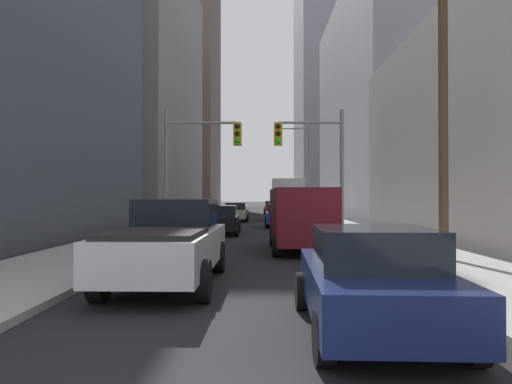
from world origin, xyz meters
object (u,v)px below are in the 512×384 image
city_bus (286,198)px  sedan_red (272,207)px  sedan_navy (371,279)px  sedan_blue (280,215)px  cargo_van_maroon (300,215)px  sedan_beige (236,212)px  sedan_black (221,220)px  traffic_signal_near_right (313,153)px  traffic_signal_near_left (199,152)px  pickup_truck_white (170,242)px

city_bus → sedan_red: 13.45m
sedan_navy → sedan_blue: size_ratio=1.01×
city_bus → sedan_navy: size_ratio=2.71×
cargo_van_maroon → sedan_beige: 20.97m
city_bus → sedan_blue: bearing=-95.5°
city_bus → sedan_black: bearing=-104.7°
sedan_navy → sedan_beige: (-3.45, 30.84, 0.00)m
sedan_black → traffic_signal_near_right: 6.26m
traffic_signal_near_left → sedan_navy: bearing=-73.3°
traffic_signal_near_right → city_bus: bearing=90.2°
sedan_black → traffic_signal_near_right: traffic_signal_near_right is taller
pickup_truck_white → sedan_red: (3.55, 44.01, -0.16)m
sedan_navy → sedan_black: 17.98m
city_bus → sedan_black: (-4.41, -16.79, -1.16)m
sedan_beige → sedan_navy: bearing=-83.6°
sedan_blue → sedan_red: 24.15m
cargo_van_maroon → sedan_black: 8.26m
sedan_red → city_bus: bearing=-86.2°
sedan_black → sedan_blue: bearing=60.7°
sedan_blue → pickup_truck_white: bearing=-99.7°
traffic_signal_near_left → sedan_blue: bearing=65.1°
sedan_black → sedan_beige: same height
sedan_black → sedan_navy: bearing=-78.4°
sedan_navy → traffic_signal_near_left: 15.66m
city_bus → pickup_truck_white: city_bus is taller
sedan_red → cargo_van_maroon: bearing=-90.1°
sedan_navy → sedan_beige: same height
city_bus → sedan_beige: city_bus is taller
traffic_signal_near_right → sedan_blue: bearing=97.0°
traffic_signal_near_left → sedan_black: bearing=75.1°
traffic_signal_near_left → traffic_signal_near_right: 5.26m
city_bus → pickup_truck_white: 30.97m
city_bus → pickup_truck_white: bearing=-98.2°
sedan_beige → sedan_blue: bearing=-66.0°
traffic_signal_near_right → sedan_beige: bearing=105.0°
sedan_navy → sedan_blue: same height
sedan_beige → pickup_truck_white: bearing=-90.4°
sedan_navy → city_bus: bearing=88.7°
traffic_signal_near_right → sedan_red: bearing=91.6°
traffic_signal_near_left → city_bus: bearing=75.2°
sedan_red → traffic_signal_near_left: traffic_signal_near_left is taller
sedan_beige → sedan_red: bearing=78.7°
sedan_beige → sedan_red: 17.26m
sedan_black → sedan_red: bearing=83.3°
city_bus → sedan_beige: bearing=-140.1°
cargo_van_maroon → traffic_signal_near_left: 6.81m
pickup_truck_white → cargo_van_maroon: bearing=61.2°
cargo_van_maroon → sedan_navy: bearing=-89.4°
pickup_truck_white → sedan_blue: bearing=80.3°
cargo_van_maroon → sedan_red: bearing=89.9°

